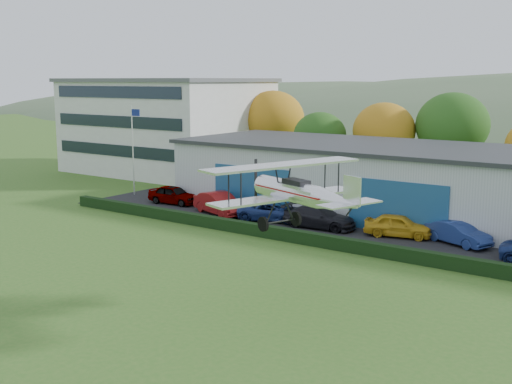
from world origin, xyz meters
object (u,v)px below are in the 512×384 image
Objects in this scene: car_2 at (272,211)px; car_5 at (458,233)px; biplane at (297,190)px; car_4 at (398,225)px; flagpole at (133,142)px; car_0 at (174,195)px; car_1 at (220,203)px; hangar at (429,183)px; car_3 at (319,217)px; office_block at (167,125)px.

car_2 is 1.16× the size of car_5.
car_4 is at bearing 115.22° from biplane.
car_0 is (5.73, -1.13, -3.97)m from flagpole.
car_0 is 5.78m from car_1.
hangar is at bearing -9.76° from car_4.
hangar is at bearing -37.54° from car_3.
car_5 is 0.54× the size of biplane.
car_3 is at bearing -27.52° from office_block.
car_2 is at bearing 146.80° from biplane.
car_1 is (-13.46, -8.11, -1.77)m from hangar.
car_2 is 13.28m from car_5.
car_4 is at bearing -85.91° from car_3.
hangar is at bearing -12.01° from office_block.
flagpole is at bearing 81.42° from car_3.
car_2 is 0.63× the size of biplane.
car_0 is 19.63m from car_4.
biplane is at bearing -113.53° from car_1.
car_0 is 23.45m from car_5.
office_block is 4.59× the size of car_0.
car_4 is at bearing -93.27° from car_0.
office_block is 4.67× the size of car_4.
car_5 is (17.75, 1.67, -0.13)m from car_1.
car_4 is (13.93, 1.33, -0.08)m from car_1.
office_block reaches higher than hangar.
car_3 is 1.21× the size of car_5.
hangar reaches higher than car_0.
car_1 is 14.00m from car_4.
office_block reaches higher than biplane.
biplane is (34.99, -29.05, 0.30)m from office_block.
flagpole is 16.54m from car_2.
car_1 is at bearing 89.71° from car_3.
office_block is 4.78× the size of car_5.
office_block reaches higher than car_2.
office_block is 45.47m from biplane.
car_3 is 5.54m from car_4.
car_2 is at bearing -31.39° from office_block.
flagpole reaches higher than biplane.
hangar reaches higher than car_2.
office_block is 2.60× the size of biplane.
car_5 is at bearing -92.60° from car_0.
flagpole is at bearing -58.03° from office_block.
car_1 is 0.97× the size of car_3.
car_4 is (0.47, -6.78, -1.85)m from hangar.
car_2 is 18.66m from biplane.
car_3 is at bearing -108.78° from car_2.
car_1 is at bearing -148.92° from hangar.
flagpole is 20.33m from car_3.
car_3 is (3.93, 0.10, 0.06)m from car_2.
flagpole is 7.06m from car_0.
car_2 is at bearing 117.11° from car_5.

